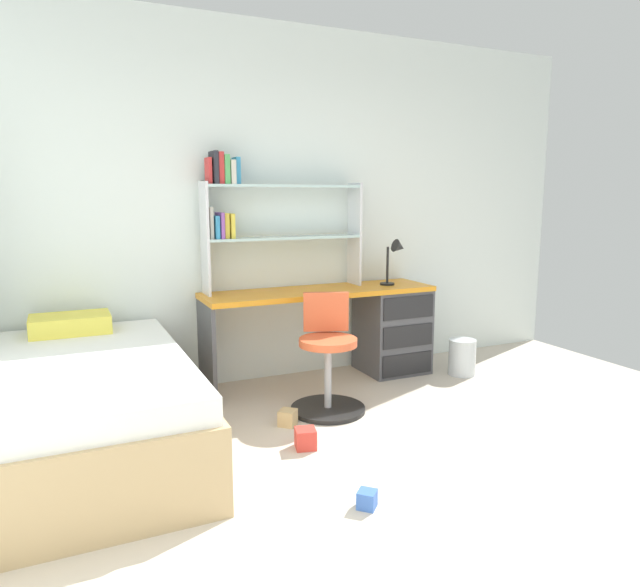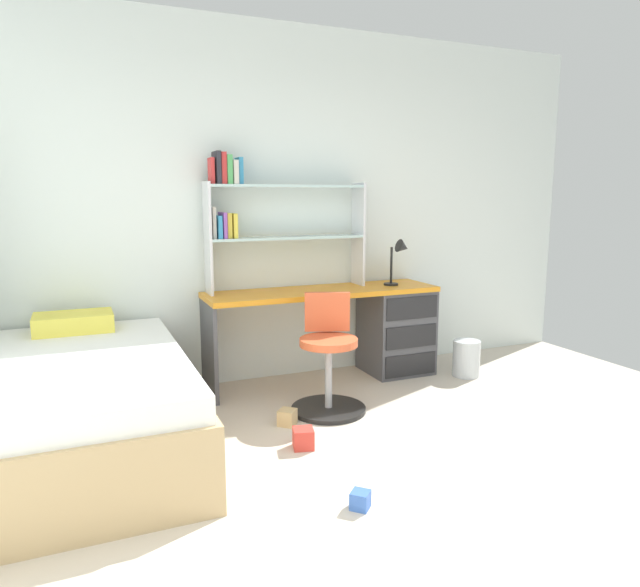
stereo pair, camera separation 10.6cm
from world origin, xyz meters
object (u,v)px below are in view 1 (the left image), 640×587
at_px(swivel_chair, 328,365).
at_px(waste_bin, 462,357).
at_px(desk_lamp, 396,254).
at_px(toy_block_blue_1, 367,499).
at_px(desk, 374,325).
at_px(toy_block_red_0, 306,439).
at_px(toy_block_natural_2, 288,418).
at_px(bookshelf_hutch, 262,211).
at_px(bed_platform, 78,409).

relative_size(swivel_chair, waste_bin, 2.70).
relative_size(desk_lamp, toy_block_blue_1, 4.47).
xyz_separation_m(desk, toy_block_red_0, (-1.10, -1.11, -0.36)).
bearing_deg(desk, toy_block_red_0, -134.83).
bearing_deg(swivel_chair, toy_block_natural_2, -157.67).
bearing_deg(desk, swivel_chair, -139.99).
distance_m(desk_lamp, toy_block_red_0, 1.91).
bearing_deg(toy_block_natural_2, waste_bin, 12.99).
bearing_deg(waste_bin, bookshelf_hutch, 162.84).
height_order(bed_platform, toy_block_natural_2, bed_platform).
distance_m(waste_bin, toy_block_blue_1, 2.30).
distance_m(swivel_chair, waste_bin, 1.40).
relative_size(desk_lamp, toy_block_red_0, 3.22).
distance_m(bed_platform, toy_block_red_0, 1.31).
xyz_separation_m(desk, toy_block_blue_1, (-1.10, -1.84, -0.37)).
distance_m(bookshelf_hutch, desk_lamp, 1.17).
height_order(desk, desk_lamp, desk_lamp).
relative_size(desk, waste_bin, 6.22).
relative_size(desk_lamp, swivel_chair, 0.47).
bearing_deg(bed_platform, toy_block_blue_1, -43.33).
bearing_deg(toy_block_blue_1, bookshelf_hutch, 84.96).
height_order(waste_bin, toy_block_red_0, waste_bin).
relative_size(desk_lamp, toy_block_natural_2, 3.67).
bearing_deg(bookshelf_hutch, desk_lamp, -9.93).
height_order(desk_lamp, toy_block_blue_1, desk_lamp).
height_order(desk_lamp, toy_block_natural_2, desk_lamp).
height_order(desk, toy_block_red_0, desk).
bearing_deg(toy_block_red_0, desk_lamp, 39.62).
height_order(swivel_chair, waste_bin, swivel_chair).
height_order(toy_block_red_0, toy_block_natural_2, toy_block_red_0).
bearing_deg(desk_lamp, bed_platform, -165.68).
bearing_deg(waste_bin, toy_block_red_0, -156.57).
relative_size(desk, toy_block_natural_2, 17.89).
bearing_deg(desk, bookshelf_hutch, 171.60).
bearing_deg(toy_block_blue_1, swivel_chair, 72.86).
height_order(swivel_chair, bed_platform, swivel_chair).
xyz_separation_m(desk_lamp, bed_platform, (-2.49, -0.64, -0.71)).
relative_size(bookshelf_hutch, waste_bin, 4.22).
height_order(desk_lamp, waste_bin, desk_lamp).
bearing_deg(swivel_chair, bookshelf_hutch, 105.78).
bearing_deg(waste_bin, toy_block_blue_1, -139.54).
bearing_deg(swivel_chair, desk, 40.01).
height_order(bed_platform, waste_bin, bed_platform).
xyz_separation_m(bookshelf_hutch, swivel_chair, (0.21, -0.74, -1.04)).
relative_size(toy_block_red_0, toy_block_natural_2, 1.14).
bearing_deg(desk, toy_block_blue_1, -120.81).
bearing_deg(toy_block_blue_1, toy_block_natural_2, 88.71).
bearing_deg(desk, waste_bin, -28.25).
bearing_deg(toy_block_natural_2, toy_block_red_0, -94.76).
bearing_deg(toy_block_natural_2, bookshelf_hutch, 80.38).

